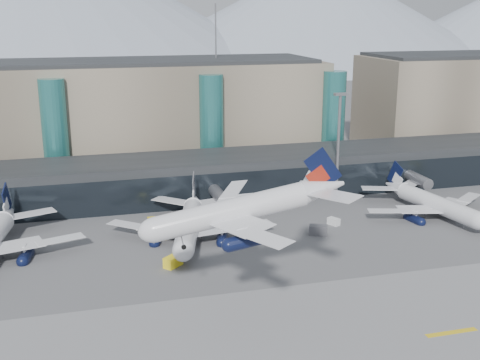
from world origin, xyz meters
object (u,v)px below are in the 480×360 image
hero_jet (251,201)px  veh_h (173,261)px  lightmast_mid (338,140)px  jet_parked_right (428,196)px  jet_parked_mid (190,215)px  veh_c (318,230)px  veh_g (334,221)px  veh_d (421,204)px  veh_b (152,222)px

hero_jet → veh_h: 28.15m
lightmast_mid → jet_parked_right: lightmast_mid is taller
lightmast_mid → hero_jet: 62.44m
jet_parked_mid → veh_c: (25.18, -6.35, -3.27)m
hero_jet → jet_parked_mid: size_ratio=0.89×
jet_parked_mid → veh_g: (30.62, -1.61, -3.54)m
veh_c → veh_h: 31.94m
veh_c → veh_h: veh_c is taller
hero_jet → jet_parked_right: 63.62m
veh_h → veh_d: bearing=-24.6°
lightmast_mid → veh_h: bearing=-146.0°
veh_b → veh_g: veh_b is taller
veh_c → veh_h: (-30.92, -8.03, -0.04)m
hero_jet → veh_c: bearing=55.7°
hero_jet → veh_b: bearing=106.0°
jet_parked_mid → veh_b: jet_parked_mid is taller
jet_parked_mid → veh_g: bearing=-78.3°
jet_parked_right → jet_parked_mid: bearing=80.2°
lightmast_mid → veh_c: bearing=-121.6°
hero_jet → jet_parked_mid: (-2.67, 35.26, -13.58)m
veh_g → veh_h: size_ratio=0.73×
veh_h → veh_g: bearing=-22.4°
jet_parked_mid → veh_b: bearing=56.2°
lightmast_mid → veh_c: lightmast_mid is taller
jet_parked_mid → veh_c: 26.17m
hero_jet → veh_d: bearing=40.8°
lightmast_mid → veh_d: (16.36, -11.23, -13.72)m
jet_parked_right → veh_b: size_ratio=11.63×
jet_parked_right → veh_d: 5.70m
jet_parked_right → veh_g: jet_parked_right is taller
lightmast_mid → hero_jet: bearing=-125.3°
veh_b → veh_d: size_ratio=1.17×
lightmast_mid → jet_parked_right: size_ratio=0.77×
lightmast_mid → jet_parked_mid: lightmast_mid is taller
veh_h → veh_b: bearing=50.9°
hero_jet → veh_b: hero_jet is taller
veh_g → jet_parked_right: bearing=66.0°
jet_parked_mid → veh_h: 15.83m
lightmast_mid → veh_b: bearing=-170.0°
lightmast_mid → jet_parked_mid: size_ratio=0.73×
veh_c → veh_d: bearing=43.9°
jet_parked_mid → veh_b: 10.71m
lightmast_mid → jet_parked_right: bearing=-46.0°
hero_jet → jet_parked_mid: bearing=98.0°
veh_g → veh_d: bearing=76.0°
veh_g → veh_h: (-36.36, -12.77, 0.23)m
lightmast_mid → veh_b: lightmast_mid is taller
lightmast_mid → veh_b: (-45.43, -8.03, -13.60)m
jet_parked_mid → veh_c: bearing=-89.5°
veh_g → hero_jet: bearing=-67.5°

